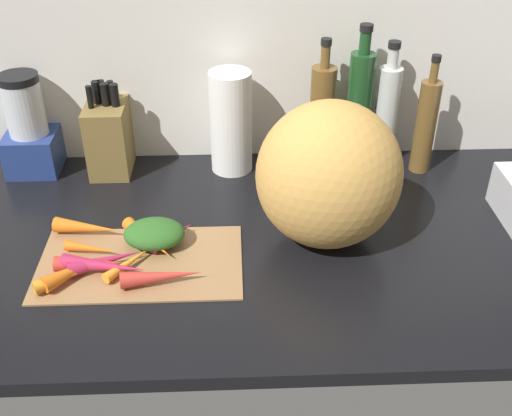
{
  "coord_description": "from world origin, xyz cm",
  "views": [
    {
      "loc": [
        -6.17,
        -109.59,
        79.16
      ],
      "look_at": [
        -1.97,
        -8.14,
        12.26
      ],
      "focal_mm": 43.49,
      "sensor_mm": 36.0,
      "label": 1
    }
  ],
  "objects": [
    {
      "name": "carrot_greens_pile",
      "position": [
        -23.05,
        -3.73,
        3.51
      ],
      "size": [
        12.8,
        9.85,
        5.41
      ],
      "primitive_type": "ellipsoid",
      "color": "#2D6023",
      "rests_on": "cutting_board"
    },
    {
      "name": "carrot_7",
      "position": [
        -38.17,
        -14.19,
        2.47
      ],
      "size": [
        11.17,
        10.66,
        3.34
      ],
      "primitive_type": "cone",
      "rotation": [
        0.0,
        1.57,
        0.74
      ],
      "color": "orange",
      "rests_on": "cutting_board"
    },
    {
      "name": "carrot_6",
      "position": [
        -39.9,
        -15.91,
        2.2
      ],
      "size": [
        10.46,
        7.99,
        2.79
      ],
      "primitive_type": "cone",
      "rotation": [
        0.0,
        1.57,
        0.56
      ],
      "color": "orange",
      "rests_on": "cutting_board"
    },
    {
      "name": "carrot_0",
      "position": [
        -27.47,
        -11.14,
        1.92
      ],
      "size": [
        9.69,
        11.35,
        2.23
      ],
      "primitive_type": "cone",
      "rotation": [
        0.0,
        1.57,
        0.9
      ],
      "color": "orange",
      "rests_on": "cutting_board"
    },
    {
      "name": "carrot_8",
      "position": [
        -32.14,
        -12.89,
        2.53
      ],
      "size": [
        17.45,
        6.7,
        3.45
      ],
      "primitive_type": "cone",
      "rotation": [
        0.0,
        1.57,
        -0.19
      ],
      "color": "#B2264C",
      "rests_on": "cutting_board"
    },
    {
      "name": "cutting_board",
      "position": [
        -25.63,
        -9.29,
        0.4
      ],
      "size": [
        41.37,
        24.08,
        0.8
      ],
      "primitive_type": "cube",
      "color": "#997047",
      "rests_on": "ground_plane"
    },
    {
      "name": "ground_plane",
      "position": [
        0.0,
        0.0,
        -1.5
      ],
      "size": [
        170.0,
        80.0,
        3.0
      ],
      "primitive_type": "cube",
      "color": "black"
    },
    {
      "name": "blender_appliance",
      "position": [
        -56.56,
        31.08,
        10.93
      ],
      "size": [
        12.56,
        12.56,
        25.42
      ],
      "color": "navy",
      "rests_on": "ground_plane"
    },
    {
      "name": "bottle_3",
      "position": [
        41.26,
        27.01,
        12.42
      ],
      "size": [
        5.12,
        5.12,
        30.18
      ],
      "color": "brown",
      "rests_on": "ground_plane"
    },
    {
      "name": "knife_block",
      "position": [
        -36.98,
        30.91,
        9.36
      ],
      "size": [
        9.79,
        15.58,
        23.28
      ],
      "color": "brown",
      "rests_on": "ground_plane"
    },
    {
      "name": "carrot_2",
      "position": [
        -20.56,
        -16.54,
        2.5
      ],
      "size": [
        15.88,
        5.25,
        3.41
      ],
      "primitive_type": "cone",
      "rotation": [
        0.0,
        1.57,
        0.12
      ],
      "color": "red",
      "rests_on": "cutting_board"
    },
    {
      "name": "carrot_3",
      "position": [
        -32.28,
        -11.02,
        2.38
      ],
      "size": [
        14.6,
        8.39,
        3.15
      ],
      "primitive_type": "cone",
      "rotation": [
        0.0,
        1.57,
        0.39
      ],
      "color": "#B2264C",
      "rests_on": "cutting_board"
    },
    {
      "name": "winter_squash",
      "position": [
        13.06,
        -1.84,
        15.63
      ],
      "size": [
        29.84,
        27.48,
        31.26
      ],
      "primitive_type": "ellipsoid",
      "color": "gold",
      "rests_on": "ground_plane"
    },
    {
      "name": "wall_back",
      "position": [
        0.0,
        38.5,
        30.0
      ],
      "size": [
        170.0,
        3.0,
        60.0
      ],
      "primitive_type": "cube",
      "color": "silver",
      "rests_on": "ground_plane"
    },
    {
      "name": "carrot_1",
      "position": [
        -35.2,
        -11.75,
        2.39
      ],
      "size": [
        13.73,
        3.41,
        3.19
      ],
      "primitive_type": "cone",
      "rotation": [
        0.0,
        1.57,
        -0.02
      ],
      "color": "red",
      "rests_on": "cutting_board"
    },
    {
      "name": "carrot_5",
      "position": [
        -24.44,
        -3.86,
        2.27
      ],
      "size": [
        12.37,
        14.08,
        2.94
      ],
      "primitive_type": "cone",
      "rotation": [
        0.0,
        1.57,
        -0.88
      ],
      "color": "orange",
      "rests_on": "cutting_board"
    },
    {
      "name": "carrot_4",
      "position": [
        -19.55,
        -2.88,
        2.38
      ],
      "size": [
        10.19,
        10.1,
        3.16
      ],
      "primitive_type": "cone",
      "rotation": [
        0.0,
        1.57,
        0.78
      ],
      "color": "#B2264C",
      "rests_on": "cutting_board"
    },
    {
      "name": "paper_towel_roll",
      "position": [
        -6.58,
        29.5,
        12.91
      ],
      "size": [
        10.33,
        10.33,
        25.82
      ],
      "primitive_type": "cylinder",
      "color": "white",
      "rests_on": "ground_plane"
    },
    {
      "name": "bottle_0",
      "position": [
        15.94,
        30.41,
        13.73
      ],
      "size": [
        6.24,
        6.24,
        33.27
      ],
      "color": "brown",
      "rests_on": "ground_plane"
    },
    {
      "name": "carrot_10",
      "position": [
        -35.84,
        -6.3,
        1.93
      ],
      "size": [
        11.56,
        5.04,
        2.26
      ],
      "primitive_type": "cone",
      "rotation": [
        0.0,
        1.57,
        -0.25
      ],
      "color": "orange",
      "rests_on": "cutting_board"
    },
    {
      "name": "carrot_9",
      "position": [
        -37.91,
        0.51,
        2.52
      ],
      "size": [
        14.9,
        6.24,
        3.43
      ],
      "primitive_type": "cone",
      "rotation": [
        0.0,
        1.57,
        -0.2
      ],
      "color": "orange",
      "rests_on": "cutting_board"
    },
    {
      "name": "bottle_1",
      "position": [
        25.02,
        30.44,
        15.62
      ],
      "size": [
        6.21,
        6.21,
        36.47
      ],
      "color": "#19421E",
      "rests_on": "ground_plane"
    },
    {
      "name": "bottle_2",
      "position": [
        32.27,
        31.38,
        13.64
      ],
      "size": [
        5.77,
        5.77,
        32.07
      ],
      "color": "silver",
      "rests_on": "ground_plane"
    }
  ]
}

